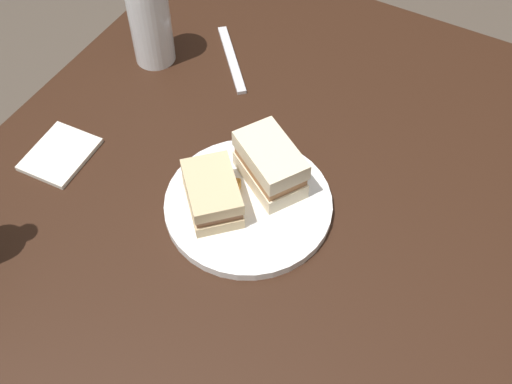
% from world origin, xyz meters
% --- Properties ---
extents(ground_plane, '(6.00, 6.00, 0.00)m').
position_xyz_m(ground_plane, '(0.00, 0.00, 0.00)').
color(ground_plane, '#4C4238').
extents(dining_table, '(1.09, 0.92, 0.78)m').
position_xyz_m(dining_table, '(0.00, 0.00, 0.39)').
color(dining_table, black).
rests_on(dining_table, ground).
extents(plate, '(0.25, 0.25, 0.01)m').
position_xyz_m(plate, '(-0.02, 0.01, 0.78)').
color(plate, white).
rests_on(plate, dining_table).
extents(sandwich_half_left, '(0.12, 0.13, 0.07)m').
position_xyz_m(sandwich_half_left, '(0.03, 0.01, 0.83)').
color(sandwich_half_left, beige).
rests_on(sandwich_half_left, plate).
extents(sandwich_half_right, '(0.12, 0.12, 0.05)m').
position_xyz_m(sandwich_half_right, '(-0.05, 0.06, 0.82)').
color(sandwich_half_right, '#CCB284').
rests_on(sandwich_half_right, plate).
extents(potato_wedge_front, '(0.05, 0.03, 0.02)m').
position_xyz_m(potato_wedge_front, '(-0.02, 0.08, 0.80)').
color(potato_wedge_front, '#AD702D').
rests_on(potato_wedge_front, plate).
extents(potato_wedge_middle, '(0.06, 0.04, 0.02)m').
position_xyz_m(potato_wedge_middle, '(0.05, 0.05, 0.80)').
color(potato_wedge_middle, '#B77F33').
rests_on(potato_wedge_middle, plate).
extents(potato_wedge_back, '(0.05, 0.03, 0.02)m').
position_xyz_m(potato_wedge_back, '(0.05, 0.04, 0.80)').
color(potato_wedge_back, '#B77F33').
rests_on(potato_wedge_back, plate).
extents(potato_wedge_left_edge, '(0.05, 0.05, 0.02)m').
position_xyz_m(potato_wedge_left_edge, '(-0.03, 0.08, 0.80)').
color(potato_wedge_left_edge, '#B77F33').
rests_on(potato_wedge_left_edge, plate).
extents(potato_wedge_right_edge, '(0.04, 0.04, 0.02)m').
position_xyz_m(potato_wedge_right_edge, '(0.06, 0.03, 0.80)').
color(potato_wedge_right_edge, '#AD702D').
rests_on(potato_wedge_right_edge, plate).
extents(potato_wedge_stray, '(0.03, 0.05, 0.02)m').
position_xyz_m(potato_wedge_stray, '(-0.02, 0.05, 0.80)').
color(potato_wedge_stray, '#B77F33').
rests_on(potato_wedge_stray, plate).
extents(pint_glass, '(0.07, 0.07, 0.17)m').
position_xyz_m(pint_glass, '(0.19, 0.33, 0.85)').
color(pint_glass, white).
rests_on(pint_glass, dining_table).
extents(napkin, '(0.11, 0.10, 0.01)m').
position_xyz_m(napkin, '(-0.08, 0.33, 0.78)').
color(napkin, silver).
rests_on(napkin, dining_table).
extents(fork, '(0.14, 0.13, 0.01)m').
position_xyz_m(fork, '(0.25, 0.20, 0.78)').
color(fork, silver).
rests_on(fork, dining_table).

